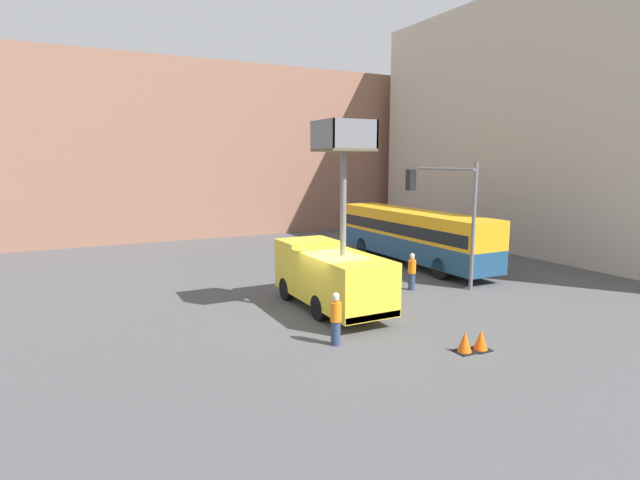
% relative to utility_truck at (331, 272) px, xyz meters
% --- Properties ---
extents(ground_plane, '(120.00, 120.00, 0.00)m').
position_rel_utility_truck_xyz_m(ground_plane, '(-0.57, -0.80, -1.62)').
color(ground_plane, '#4C4C4F').
extents(building_backdrop_far, '(44.00, 10.00, 13.83)m').
position_rel_utility_truck_xyz_m(building_backdrop_far, '(-0.57, 26.37, 5.29)').
color(building_backdrop_far, '#936651').
rests_on(building_backdrop_far, ground_plane).
extents(building_backdrop_side, '(10.00, 28.00, 17.10)m').
position_rel_utility_truck_xyz_m(building_backdrop_side, '(21.68, 5.96, 6.92)').
color(building_backdrop_side, '#BCB2A3').
rests_on(building_backdrop_side, ground_plane).
extents(utility_truck, '(2.38, 6.47, 7.64)m').
position_rel_utility_truck_xyz_m(utility_truck, '(0.00, 0.00, 0.00)').
color(utility_truck, yellow).
rests_on(utility_truck, ground_plane).
extents(city_bus, '(2.48, 12.27, 3.21)m').
position_rel_utility_truck_xyz_m(city_bus, '(8.75, 5.94, 0.27)').
color(city_bus, navy).
rests_on(city_bus, ground_plane).
extents(traffic_light_pole, '(3.98, 3.73, 6.07)m').
position_rel_utility_truck_xyz_m(traffic_light_pole, '(6.22, -0.16, 2.52)').
color(traffic_light_pole, slate).
rests_on(traffic_light_pole, ground_plane).
extents(road_worker_near_truck, '(0.38, 0.38, 1.82)m').
position_rel_utility_truck_xyz_m(road_worker_near_truck, '(-1.75, -3.63, -0.72)').
color(road_worker_near_truck, navy).
rests_on(road_worker_near_truck, ground_plane).
extents(road_worker_directing, '(0.38, 0.38, 1.79)m').
position_rel_utility_truck_xyz_m(road_worker_directing, '(5.00, 1.07, -0.73)').
color(road_worker_directing, navy).
rests_on(road_worker_directing, ground_plane).
extents(traffic_cone_near_truck, '(0.61, 0.61, 0.70)m').
position_rel_utility_truck_xyz_m(traffic_cone_near_truck, '(1.65, -6.11, -1.30)').
color(traffic_cone_near_truck, black).
rests_on(traffic_cone_near_truck, ground_plane).
extents(traffic_cone_mid_road, '(0.60, 0.60, 0.69)m').
position_rel_utility_truck_xyz_m(traffic_cone_mid_road, '(2.27, -6.20, -1.30)').
color(traffic_cone_mid_road, black).
rests_on(traffic_cone_mid_road, ground_plane).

